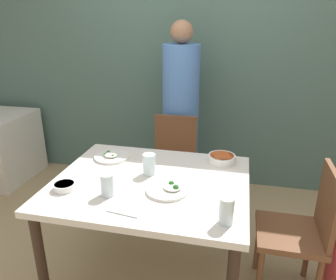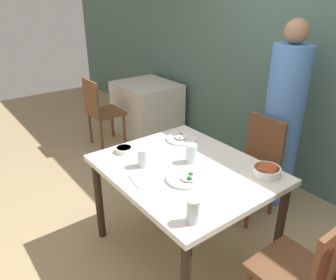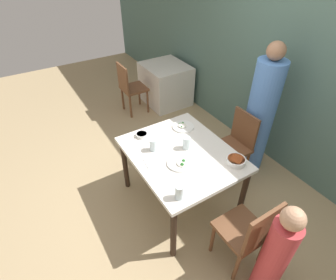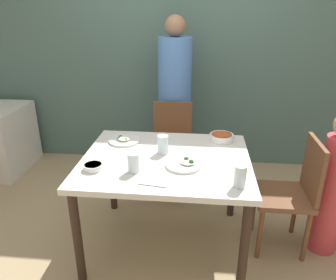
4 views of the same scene
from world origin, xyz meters
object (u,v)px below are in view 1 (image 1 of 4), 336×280
(plate_rice_adult, at_px, (112,156))
(glass_water_tall, at_px, (107,185))
(chair_adult_spot, at_px, (173,163))
(chair_child_spot, at_px, (302,229))
(bowl_curry, at_px, (222,159))
(person_adult, at_px, (180,121))

(plate_rice_adult, relative_size, glass_water_tall, 1.91)
(chair_adult_spot, height_order, chair_child_spot, same)
(chair_child_spot, relative_size, plate_rice_adult, 3.57)
(chair_adult_spot, distance_m, plate_rice_adult, 0.71)
(chair_adult_spot, relative_size, bowl_curry, 4.72)
(plate_rice_adult, bearing_deg, person_adult, 70.22)
(chair_child_spot, bearing_deg, chair_adult_spot, -128.03)
(person_adult, bearing_deg, glass_water_tall, -96.14)
(chair_child_spot, height_order, glass_water_tall, chair_child_spot)
(person_adult, bearing_deg, chair_child_spot, -48.59)
(bowl_curry, bearing_deg, chair_adult_spot, 133.63)
(bowl_curry, height_order, glass_water_tall, glass_water_tall)
(person_adult, height_order, plate_rice_adult, person_adult)
(chair_child_spot, distance_m, glass_water_tall, 1.21)
(bowl_curry, relative_size, glass_water_tall, 1.44)
(chair_adult_spot, height_order, glass_water_tall, chair_adult_spot)
(person_adult, relative_size, glass_water_tall, 12.81)
(bowl_curry, bearing_deg, person_adult, 118.88)
(chair_adult_spot, distance_m, chair_child_spot, 1.23)
(glass_water_tall, bearing_deg, chair_child_spot, 15.00)
(bowl_curry, bearing_deg, chair_child_spot, -29.01)
(bowl_curry, xyz_separation_m, glass_water_tall, (-0.60, -0.59, 0.04))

